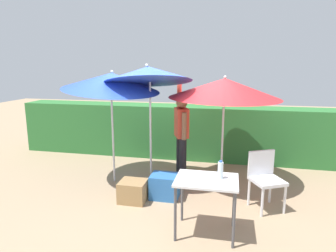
% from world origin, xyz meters
% --- Properties ---
extents(ground_plane, '(24.00, 24.00, 0.00)m').
position_xyz_m(ground_plane, '(0.00, 0.00, 0.00)').
color(ground_plane, '#9E8466').
extents(hedge_row, '(8.00, 0.70, 1.24)m').
position_xyz_m(hedge_row, '(0.00, 1.98, 0.62)').
color(hedge_row, '#2D7033').
rests_on(hedge_row, ground_plane).
extents(umbrella_rainbow, '(1.57, 1.57, 2.36)m').
position_xyz_m(umbrella_rainbow, '(-0.32, 0.18, 2.03)').
color(umbrella_rainbow, silver).
rests_on(umbrella_rainbow, ground_plane).
extents(umbrella_orange, '(1.99, 1.99, 2.01)m').
position_xyz_m(umbrella_orange, '(0.98, 0.46, 1.79)').
color(umbrella_orange, silver).
rests_on(umbrella_orange, ground_plane).
extents(umbrella_yellow, '(1.80, 1.78, 2.18)m').
position_xyz_m(umbrella_yellow, '(-1.02, 0.18, 1.90)').
color(umbrella_yellow, silver).
rests_on(umbrella_yellow, ground_plane).
extents(person_vendor, '(0.34, 0.54, 1.88)m').
position_xyz_m(person_vendor, '(0.19, 0.67, 0.93)').
color(person_vendor, black).
rests_on(person_vendor, ground_plane).
extents(chair_plastic, '(0.59, 0.59, 0.89)m').
position_xyz_m(chair_plastic, '(1.67, -0.34, 0.51)').
color(chair_plastic, silver).
rests_on(chair_plastic, ground_plane).
extents(cooler_box, '(0.47, 0.38, 0.40)m').
position_xyz_m(cooler_box, '(0.08, -0.33, 0.20)').
color(cooler_box, '#2D6BB7').
rests_on(cooler_box, ground_plane).
extents(crate_cardboard, '(0.43, 0.39, 0.34)m').
position_xyz_m(crate_cardboard, '(-0.40, -0.57, 0.17)').
color(crate_cardboard, '#9E7A4C').
rests_on(crate_cardboard, ground_plane).
extents(folding_table, '(0.80, 0.60, 0.76)m').
position_xyz_m(folding_table, '(0.85, -1.27, 0.67)').
color(folding_table, '#4C4C51').
rests_on(folding_table, ground_plane).
extents(bottle_water, '(0.07, 0.07, 0.24)m').
position_xyz_m(bottle_water, '(1.02, -1.21, 0.88)').
color(bottle_water, silver).
rests_on(bottle_water, folding_table).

